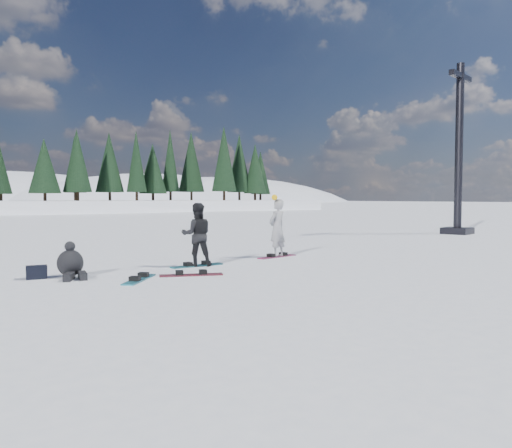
{
  "coord_description": "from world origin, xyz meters",
  "views": [
    {
      "loc": [
        -9.15,
        -10.9,
        1.85
      ],
      "look_at": [
        -0.86,
        0.87,
        1.1
      ],
      "focal_mm": 35.0,
      "sensor_mm": 36.0,
      "label": 1
    }
  ],
  "objects_px": {
    "gear_bag": "(37,272)",
    "snowboard_loose_a": "(139,279)",
    "snowboarder_woman": "(277,228)",
    "snowboarder_man": "(197,235)",
    "lift_tower": "(459,165)",
    "seated_rider": "(71,264)",
    "snowboard_loose_b": "(191,275)"
  },
  "relations": [
    {
      "from": "gear_bag",
      "to": "snowboard_loose_a",
      "type": "bearing_deg",
      "value": -39.6
    },
    {
      "from": "snowboarder_woman",
      "to": "snowboarder_man",
      "type": "xyz_separation_m",
      "value": [
        -3.05,
        -0.39,
        -0.06
      ]
    },
    {
      "from": "snowboarder_man",
      "to": "snowboard_loose_a",
      "type": "height_order",
      "value": "snowboarder_man"
    },
    {
      "from": "lift_tower",
      "to": "snowboarder_woman",
      "type": "distance_m",
      "value": 14.24
    },
    {
      "from": "lift_tower",
      "to": "snowboarder_woman",
      "type": "height_order",
      "value": "lift_tower"
    },
    {
      "from": "seated_rider",
      "to": "gear_bag",
      "type": "bearing_deg",
      "value": 178.45
    },
    {
      "from": "snowboarder_woman",
      "to": "seated_rider",
      "type": "height_order",
      "value": "snowboarder_woman"
    },
    {
      "from": "snowboard_loose_a",
      "to": "lift_tower",
      "type": "bearing_deg",
      "value": -35.28
    },
    {
      "from": "snowboarder_man",
      "to": "snowboard_loose_b",
      "type": "xyz_separation_m",
      "value": [
        -0.9,
        -1.37,
        -0.85
      ]
    },
    {
      "from": "gear_bag",
      "to": "snowboard_loose_a",
      "type": "height_order",
      "value": "gear_bag"
    },
    {
      "from": "lift_tower",
      "to": "snowboard_loose_b",
      "type": "distance_m",
      "value": 18.57
    },
    {
      "from": "snowboarder_man",
      "to": "snowboard_loose_b",
      "type": "distance_m",
      "value": 1.85
    },
    {
      "from": "snowboarder_woman",
      "to": "gear_bag",
      "type": "bearing_deg",
      "value": -14.84
    },
    {
      "from": "snowboarder_woman",
      "to": "seated_rider",
      "type": "distance_m",
      "value": 6.4
    },
    {
      "from": "gear_bag",
      "to": "snowboarder_woman",
      "type": "bearing_deg",
      "value": 1.04
    },
    {
      "from": "snowboarder_woman",
      "to": "snowboard_loose_a",
      "type": "xyz_separation_m",
      "value": [
        -5.21,
        -1.66,
        -0.9
      ]
    },
    {
      "from": "snowboarder_man",
      "to": "snowboarder_woman",
      "type": "bearing_deg",
      "value": -150.61
    },
    {
      "from": "lift_tower",
      "to": "snowboarder_man",
      "type": "bearing_deg",
      "value": 178.04
    },
    {
      "from": "gear_bag",
      "to": "snowboard_loose_a",
      "type": "xyz_separation_m",
      "value": [
        1.86,
        -1.53,
        -0.14
      ]
    },
    {
      "from": "lift_tower",
      "to": "seated_rider",
      "type": "relative_size",
      "value": 8.07
    },
    {
      "from": "snowboard_loose_b",
      "to": "lift_tower",
      "type": "bearing_deg",
      "value": 37.17
    },
    {
      "from": "snowboarder_woman",
      "to": "seated_rider",
      "type": "bearing_deg",
      "value": -12.44
    },
    {
      "from": "snowboarder_man",
      "to": "seated_rider",
      "type": "bearing_deg",
      "value": 21.97
    },
    {
      "from": "lift_tower",
      "to": "snowboarder_woman",
      "type": "bearing_deg",
      "value": 178.69
    },
    {
      "from": "seated_rider",
      "to": "snowboard_loose_b",
      "type": "xyz_separation_m",
      "value": [
        2.42,
        -1.38,
        -0.31
      ]
    },
    {
      "from": "snowboarder_man",
      "to": "snowboard_loose_a",
      "type": "xyz_separation_m",
      "value": [
        -2.16,
        -1.27,
        -0.85
      ]
    },
    {
      "from": "snowboarder_man",
      "to": "snowboard_loose_b",
      "type": "relative_size",
      "value": 1.15
    },
    {
      "from": "snowboarder_woman",
      "to": "gear_bag",
      "type": "height_order",
      "value": "snowboarder_woman"
    },
    {
      "from": "lift_tower",
      "to": "snowboard_loose_b",
      "type": "xyz_separation_m",
      "value": [
        -17.69,
        -4.41,
        -3.51
      ]
    },
    {
      "from": "gear_bag",
      "to": "snowboard_loose_b",
      "type": "xyz_separation_m",
      "value": [
        3.12,
        -1.63,
        -0.14
      ]
    },
    {
      "from": "snowboard_loose_a",
      "to": "snowboard_loose_b",
      "type": "bearing_deg",
      "value": -52.6
    },
    {
      "from": "gear_bag",
      "to": "lift_tower",
      "type": "bearing_deg",
      "value": 7.61
    }
  ]
}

